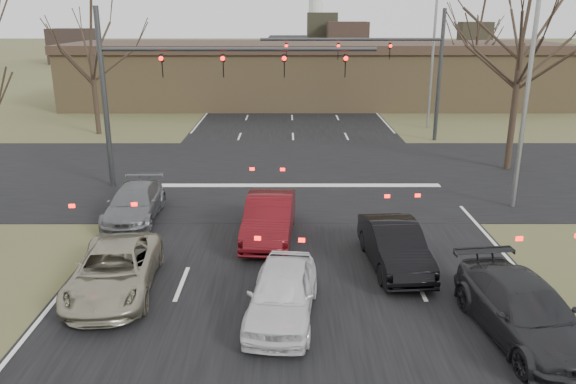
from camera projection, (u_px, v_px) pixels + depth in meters
name	position (u px, v px, depth m)	size (l,w,h in m)	color
ground	(302.00, 340.00, 13.77)	(360.00, 360.00, 0.00)	#4B522B
road_main	(290.00, 77.00, 70.96)	(14.00, 300.00, 0.02)	black
road_cross	(295.00, 174.00, 28.07)	(200.00, 14.00, 0.02)	black
building	(314.00, 74.00, 49.19)	(42.40, 10.40, 5.30)	olive
mast_arm_near	(177.00, 76.00, 24.62)	(12.12, 0.24, 8.00)	#383A3D
mast_arm_far	(395.00, 59.00, 34.18)	(11.12, 0.24, 8.00)	#383A3D
streetlight_right_near	(525.00, 70.00, 21.62)	(2.34, 0.25, 10.00)	gray
streetlight_right_far	(431.00, 46.00, 37.83)	(2.34, 0.25, 10.00)	gray
tree_left_far	(87.00, 19.00, 35.37)	(5.70, 5.70, 9.50)	black
tree_right_far	(478.00, 23.00, 45.04)	(5.40, 5.40, 9.00)	black
car_silver_suv	(114.00, 270.00, 15.99)	(2.22, 4.82, 1.34)	gray
car_white_sedan	(282.00, 293.00, 14.62)	(1.68, 4.18, 1.42)	silver
car_black_hatch	(395.00, 246.00, 17.58)	(1.52, 4.36, 1.44)	black
car_charcoal_sedan	(525.00, 311.00, 13.70)	(2.01, 4.96, 1.44)	black
car_grey_ahead	(135.00, 203.00, 21.70)	(1.85, 4.55, 1.32)	slate
car_red_ahead	(269.00, 218.00, 19.84)	(1.62, 4.66, 1.53)	#4F0B10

